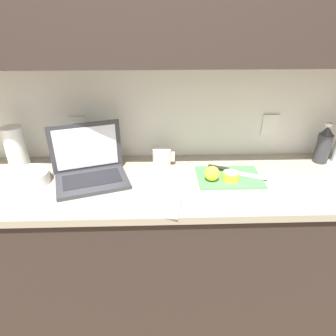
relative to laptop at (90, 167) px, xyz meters
name	(u,v)px	position (x,y,z in m)	size (l,w,h in m)	color
ground_plane	(147,304)	(0.25, -0.04, -0.95)	(12.00, 12.00, 0.00)	brown
wall_back	(138,29)	(0.25, 0.18, 0.61)	(5.20, 0.38, 2.60)	white
counter_unit	(141,249)	(0.23, -0.04, -0.50)	(2.48, 0.60, 0.89)	#332823
laptop	(90,167)	(0.00, 0.00, 0.00)	(0.40, 0.34, 0.27)	#333338
cutting_board	(229,177)	(0.69, -0.02, -0.06)	(0.32, 0.23, 0.01)	#4C9E51
knife	(227,170)	(0.69, 0.03, -0.05)	(0.29, 0.15, 0.02)	silver
lemon_half_cut	(231,176)	(0.69, -0.05, -0.03)	(0.08, 0.08, 0.04)	yellow
lemon_whole_beside	(212,174)	(0.60, -0.05, -0.02)	(0.07, 0.07, 0.07)	yellow
bottle_green_soda	(324,145)	(1.23, 0.15, 0.04)	(0.08, 0.08, 0.22)	#333338
measuring_cup	(162,157)	(0.36, 0.13, -0.02)	(0.12, 0.10, 0.09)	silver
bowl_white	(30,177)	(-0.29, -0.03, -0.03)	(0.19, 0.19, 0.06)	white
paper_towel_roll	(16,147)	(-0.41, 0.15, 0.05)	(0.11, 0.11, 0.22)	white
dish_towel	(155,203)	(0.32, -0.25, -0.05)	(0.22, 0.16, 0.02)	white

